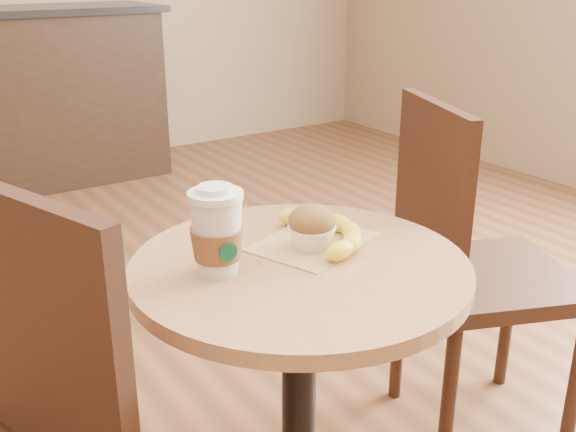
{
  "coord_description": "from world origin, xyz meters",
  "views": [
    {
      "loc": [
        -0.58,
        -1.0,
        1.28
      ],
      "look_at": [
        0.08,
        -0.01,
        0.83
      ],
      "focal_mm": 42.0,
      "sensor_mm": 36.0,
      "label": 1
    }
  ],
  "objects_px": {
    "coffee_cup": "(217,234)",
    "muffin": "(312,227)",
    "banana": "(326,229)",
    "cafe_table": "(299,369)",
    "chair_right": "(469,263)"
  },
  "relations": [
    {
      "from": "banana",
      "to": "muffin",
      "type": "bearing_deg",
      "value": -144.51
    },
    {
      "from": "cafe_table",
      "to": "muffin",
      "type": "distance_m",
      "value": 0.29
    },
    {
      "from": "coffee_cup",
      "to": "banana",
      "type": "height_order",
      "value": "coffee_cup"
    },
    {
      "from": "chair_right",
      "to": "muffin",
      "type": "relative_size",
      "value": 10.02
    },
    {
      "from": "banana",
      "to": "chair_right",
      "type": "bearing_deg",
      "value": 22.27
    },
    {
      "from": "cafe_table",
      "to": "coffee_cup",
      "type": "distance_m",
      "value": 0.35
    },
    {
      "from": "banana",
      "to": "coffee_cup",
      "type": "bearing_deg",
      "value": -162.48
    },
    {
      "from": "cafe_table",
      "to": "banana",
      "type": "relative_size",
      "value": 2.78
    },
    {
      "from": "cafe_table",
      "to": "muffin",
      "type": "bearing_deg",
      "value": 35.61
    },
    {
      "from": "coffee_cup",
      "to": "muffin",
      "type": "bearing_deg",
      "value": 2.92
    },
    {
      "from": "muffin",
      "to": "banana",
      "type": "distance_m",
      "value": 0.06
    },
    {
      "from": "chair_right",
      "to": "muffin",
      "type": "height_order",
      "value": "chair_right"
    },
    {
      "from": "chair_right",
      "to": "muffin",
      "type": "xyz_separation_m",
      "value": [
        -0.59,
        -0.1,
        0.27
      ]
    },
    {
      "from": "coffee_cup",
      "to": "muffin",
      "type": "relative_size",
      "value": 1.72
    },
    {
      "from": "cafe_table",
      "to": "chair_right",
      "type": "distance_m",
      "value": 0.66
    }
  ]
}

